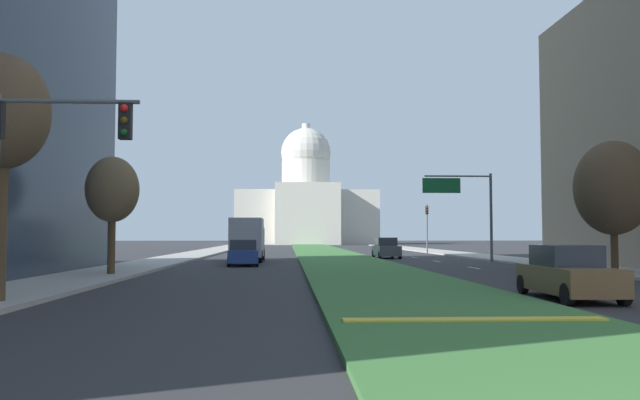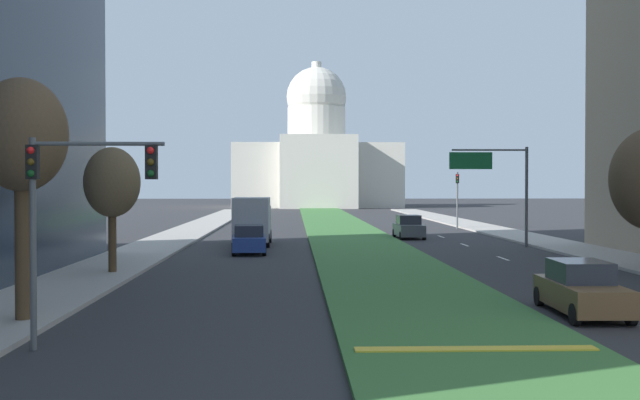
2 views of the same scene
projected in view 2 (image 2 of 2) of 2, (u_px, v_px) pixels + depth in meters
ground_plane at (337, 226)px, 77.32m from camera, size 302.09×302.09×0.00m
grass_median at (342, 229)px, 70.46m from camera, size 6.40×123.58×0.14m
median_curb_nose at (476, 349)px, 18.78m from camera, size 5.76×0.50×0.04m
lane_dashes_right at (467, 246)px, 52.36m from camera, size 0.16×58.94×0.01m
sidewalk_left at (182, 234)px, 63.15m from camera, size 4.00×123.58×0.15m
sidewalk_right at (510, 234)px, 64.05m from camera, size 4.00×123.58×0.15m
capitol_building at (317, 161)px, 144.93m from camera, size 29.74×25.16×26.54m
traffic_light_near_left at (68, 195)px, 19.34m from camera, size 3.34×0.35×5.20m
traffic_light_far_right at (457, 193)px, 72.38m from camera, size 0.28×0.35×5.20m
overhead_guide_sign at (498, 176)px, 51.50m from camera, size 5.18×0.20×6.50m
street_tree_left_near at (22, 139)px, 22.87m from camera, size 2.64×2.64×7.14m
street_tree_left_mid at (112, 183)px, 35.42m from camera, size 2.51×2.51×5.73m
sedan_lead_stopped at (581, 289)px, 24.68m from camera, size 1.97×4.73×1.67m
sedan_midblock at (249, 240)px, 46.60m from camera, size 2.19×4.63×1.67m
sedan_distant at (409, 228)px, 59.56m from camera, size 1.98×4.34×1.76m
box_truck_delivery at (252, 220)px, 52.73m from camera, size 2.40×6.40×3.20m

